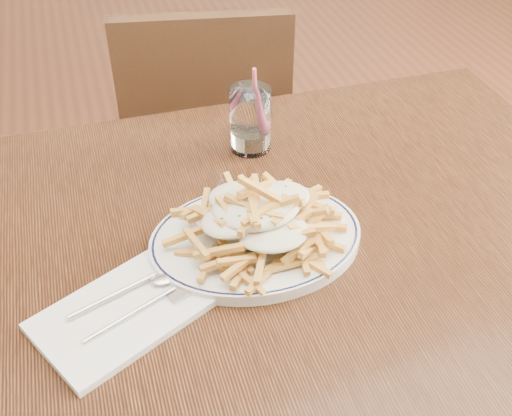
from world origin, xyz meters
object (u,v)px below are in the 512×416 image
object	(u,v)px
fries_plate	(256,239)
loaded_fries	(256,214)
chair_far	(207,140)
table	(257,272)
water_glass	(250,123)

from	to	relation	value
fries_plate	loaded_fries	xyz separation A→B (m)	(0.00, 0.00, 0.05)
chair_far	table	bearing A→B (deg)	-95.70
table	loaded_fries	world-z (taller)	loaded_fries
loaded_fries	water_glass	size ratio (longest dim) A/B	1.71
fries_plate	water_glass	size ratio (longest dim) A/B	2.36
table	chair_far	xyz separation A→B (m)	(0.07, 0.68, -0.18)
fries_plate	loaded_fries	world-z (taller)	loaded_fries
water_glass	chair_far	bearing A→B (deg)	88.73
table	loaded_fries	distance (m)	0.14
fries_plate	loaded_fries	distance (m)	0.05
chair_far	loaded_fries	size ratio (longest dim) A/B	3.16
table	fries_plate	xyz separation A→B (m)	(-0.01, -0.02, 0.09)
chair_far	loaded_fries	xyz separation A→B (m)	(-0.08, -0.70, 0.32)
table	chair_far	distance (m)	0.71
table	water_glass	distance (m)	0.27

